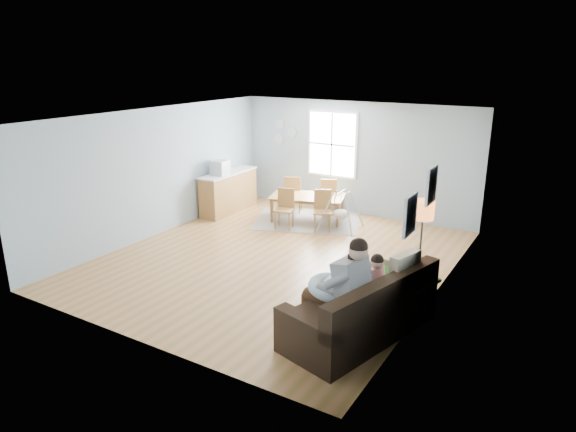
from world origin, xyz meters
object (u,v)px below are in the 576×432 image
Objects in this scene: monitor at (220,168)px; baby_swing at (340,213)px; floor_lamp at (423,218)px; counter at (229,192)px; chair_ne at (329,194)px; sofa at (364,314)px; storage_cube at (329,331)px; chair_se at (323,208)px; chair_sw at (285,206)px; chair_nw at (293,192)px; dining_table at (307,208)px; toddler at (370,277)px; father at (341,285)px.

monitor is 3.11m from baby_swing.
baby_swing is (-2.50, 2.42, -0.95)m from floor_lamp.
chair_ne is at bearing 24.94° from counter.
storage_cube is at bearing -118.75° from sofa.
chair_se is 2.39× the size of monitor.
chair_sw is at bearing 151.96° from floor_lamp.
counter is at bearing -153.13° from chair_nw.
sofa is at bearing -50.09° from chair_nw.
counter reaches higher than dining_table.
toddler is 1.41m from floor_lamp.
floor_lamp is 1.76× the size of chair_nw.
chair_nw reaches higher than chair_ne.
baby_swing is at bearing 115.38° from father.
toddler is at bearing 96.56° from sofa.
baby_swing is at bearing 8.51° from monitor.
dining_table is 4.51× the size of monitor.
father reaches higher than monitor.
storage_cube is at bearing -66.24° from baby_swing.
father is at bearing -61.74° from chair_ne.
toddler is at bearing -103.91° from floor_lamp.
baby_swing is (3.00, 0.11, -0.11)m from counter.
floor_lamp reaches higher than baby_swing.
father is at bearing -39.37° from counter.
monitor reaches higher than chair_nw.
floor_lamp reaches higher than dining_table.
toddler is 0.94× the size of baby_swing.
storage_cube is (-0.25, -0.74, -0.55)m from toddler.
sofa is 2.70× the size of chair_nw.
father reaches higher than dining_table.
monitor is at bearing 141.11° from storage_cube.
chair_se is (0.79, 0.31, 0.00)m from chair_sw.
chair_ne is at bearing 118.26° from father.
father reaches higher than chair_nw.
dining_table is at bearing -105.44° from chair_ne.
dining_table is 0.76m from chair_sw.
chair_se reaches higher than chair_sw.
monitor is (-2.02, -0.67, 0.87)m from dining_table.
sofa is 1.62× the size of father.
chair_sw is 1.46m from chair_ne.
dining_table is 1.89× the size of chair_se.
chair_se is 0.50× the size of counter.
counter is (-5.50, 2.32, -0.84)m from floor_lamp.
sofa is 5.69m from chair_ne.
floor_lamp is 2.35m from storage_cube.
floor_lamp reaches higher than counter.
monitor reaches higher than chair_se.
dining_table is 0.99m from baby_swing.
monitor is (-4.97, 3.76, 0.35)m from father.
chair_ne is 2.40× the size of monitor.
sofa is 5.91m from chair_nw.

